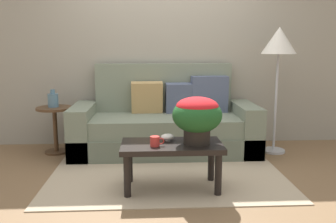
% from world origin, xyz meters
% --- Properties ---
extents(ground_plane, '(14.00, 14.00, 0.00)m').
position_xyz_m(ground_plane, '(0.00, 0.00, 0.00)').
color(ground_plane, brown).
extents(wall_back, '(6.40, 0.12, 2.62)m').
position_xyz_m(wall_back, '(0.00, 1.29, 1.31)').
color(wall_back, gray).
rests_on(wall_back, ground).
extents(area_rug, '(2.38, 1.71, 0.01)m').
position_xyz_m(area_rug, '(0.00, -0.01, 0.01)').
color(area_rug, tan).
rests_on(area_rug, ground).
extents(couch, '(2.26, 0.89, 1.09)m').
position_xyz_m(couch, '(0.03, 0.81, 0.33)').
color(couch, '#626B59').
rests_on(couch, ground).
extents(coffee_table, '(0.92, 0.48, 0.44)m').
position_xyz_m(coffee_table, '(0.02, -0.43, 0.36)').
color(coffee_table, black).
rests_on(coffee_table, ground).
extents(side_table, '(0.44, 0.44, 0.58)m').
position_xyz_m(side_table, '(-1.34, 0.81, 0.40)').
color(side_table, '#4C331E').
rests_on(side_table, ground).
extents(floor_lamp, '(0.42, 0.42, 1.54)m').
position_xyz_m(floor_lamp, '(1.38, 0.70, 1.31)').
color(floor_lamp, '#B2B2B7').
rests_on(floor_lamp, ground).
extents(potted_plant, '(0.45, 0.45, 0.43)m').
position_xyz_m(potted_plant, '(0.25, -0.44, 0.70)').
color(potted_plant, black).
rests_on(potted_plant, coffee_table).
extents(coffee_mug, '(0.13, 0.08, 0.09)m').
position_xyz_m(coffee_mug, '(-0.13, -0.51, 0.48)').
color(coffee_mug, red).
rests_on(coffee_mug, coffee_table).
extents(snack_bowl, '(0.13, 0.13, 0.07)m').
position_xyz_m(snack_bowl, '(-0.01, -0.33, 0.47)').
color(snack_bowl, silver).
rests_on(snack_bowl, coffee_table).
extents(table_vase, '(0.13, 0.13, 0.22)m').
position_xyz_m(table_vase, '(-1.35, 0.82, 0.67)').
color(table_vase, slate).
rests_on(table_vase, side_table).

